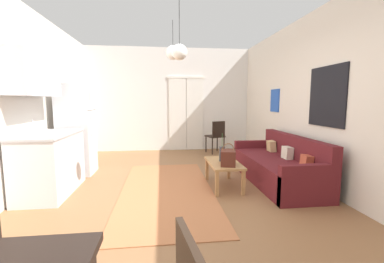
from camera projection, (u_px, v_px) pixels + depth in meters
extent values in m
cube|color=#8E603D|center=(179.00, 202.00, 3.65)|extent=(5.11, 7.98, 0.10)
cube|color=white|center=(169.00, 100.00, 7.16)|extent=(4.71, 0.10, 2.86)
cube|color=white|center=(178.00, 115.00, 7.18)|extent=(0.47, 0.02, 2.02)
cube|color=white|center=(195.00, 114.00, 7.24)|extent=(0.47, 0.02, 2.02)
cube|color=white|center=(186.00, 77.00, 7.08)|extent=(1.05, 0.03, 0.06)
cube|color=silver|center=(334.00, 99.00, 3.75)|extent=(0.10, 7.58, 2.86)
cube|color=black|center=(327.00, 96.00, 3.81)|extent=(0.02, 0.83, 0.90)
cube|color=blue|center=(275.00, 101.00, 5.55)|extent=(0.02, 0.39, 0.49)
cube|color=black|center=(42.00, 76.00, 4.31)|extent=(0.02, 0.32, 0.40)
cube|color=#B26B42|center=(167.00, 190.00, 4.00)|extent=(1.40, 3.10, 0.01)
cube|color=#5B191E|center=(275.00, 170.00, 4.38)|extent=(0.83, 2.14, 0.41)
cube|color=#5B191E|center=(294.00, 159.00, 4.40)|extent=(0.15, 2.14, 0.80)
cube|color=#5B191E|center=(309.00, 185.00, 3.37)|extent=(0.83, 0.11, 0.57)
cube|color=#5B191E|center=(254.00, 154.00, 5.37)|extent=(0.83, 0.11, 0.57)
cube|color=#B74C33|center=(307.00, 161.00, 3.78)|extent=(0.14, 0.19, 0.19)
cube|color=beige|center=(287.00, 153.00, 4.34)|extent=(0.13, 0.21, 0.21)
cube|color=tan|center=(271.00, 146.00, 4.97)|extent=(0.15, 0.21, 0.21)
cube|color=#B27F4C|center=(224.00, 163.00, 4.13)|extent=(0.48, 0.90, 0.04)
cube|color=#B27F4C|center=(217.00, 184.00, 3.72)|extent=(0.05, 0.05, 0.38)
cube|color=#B27F4C|center=(243.00, 183.00, 3.77)|extent=(0.05, 0.05, 0.38)
cube|color=#B27F4C|center=(207.00, 169.00, 4.53)|extent=(0.05, 0.05, 0.38)
cube|color=#B27F4C|center=(229.00, 168.00, 4.58)|extent=(0.05, 0.05, 0.38)
cylinder|color=#2D2D33|center=(222.00, 154.00, 4.17)|extent=(0.09, 0.09, 0.24)
cylinder|color=#477F42|center=(222.00, 140.00, 4.14)|extent=(0.01, 0.01, 0.22)
cube|color=#512319|center=(228.00, 158.00, 3.89)|extent=(0.28, 0.33, 0.23)
torus|color=brown|center=(228.00, 149.00, 3.88)|extent=(0.18, 0.01, 0.18)
cube|color=white|center=(77.00, 130.00, 4.82)|extent=(0.58, 0.59, 1.71)
cube|color=#4C4C51|center=(92.00, 110.00, 4.81)|extent=(0.01, 0.56, 0.01)
cylinder|color=#B7BABF|center=(90.00, 99.00, 4.63)|extent=(0.02, 0.02, 0.24)
cylinder|color=#B7BABF|center=(91.00, 127.00, 4.69)|extent=(0.02, 0.02, 0.38)
cube|color=silver|center=(51.00, 164.00, 3.84)|extent=(0.62, 1.23, 0.89)
cube|color=#B7BABF|center=(49.00, 134.00, 3.79)|extent=(0.65, 1.26, 0.03)
cube|color=#999BA0|center=(51.00, 137.00, 3.87)|extent=(0.36, 0.40, 0.10)
cylinder|color=#B7BABF|center=(33.00, 126.00, 3.82)|extent=(0.02, 0.02, 0.20)
cube|color=silver|center=(34.00, 74.00, 3.66)|extent=(0.32, 1.11, 0.62)
cylinder|color=black|center=(217.00, 143.00, 7.10)|extent=(0.03, 0.03, 0.44)
cylinder|color=black|center=(206.00, 144.00, 6.94)|extent=(0.03, 0.03, 0.44)
cylinder|color=black|center=(224.00, 145.00, 6.79)|extent=(0.03, 0.03, 0.44)
cylinder|color=black|center=(212.00, 146.00, 6.63)|extent=(0.03, 0.03, 0.44)
cube|color=black|center=(215.00, 136.00, 6.84)|extent=(0.53, 0.52, 0.04)
cube|color=black|center=(219.00, 129.00, 6.65)|extent=(0.37, 0.15, 0.41)
cylinder|color=black|center=(179.00, 18.00, 3.44)|extent=(0.01, 0.01, 0.69)
sphere|color=white|center=(179.00, 52.00, 3.49)|extent=(0.22, 0.22, 0.22)
cylinder|color=black|center=(173.00, 33.00, 4.64)|extent=(0.01, 0.01, 0.44)
sphere|color=white|center=(173.00, 53.00, 4.68)|extent=(0.26, 0.26, 0.26)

